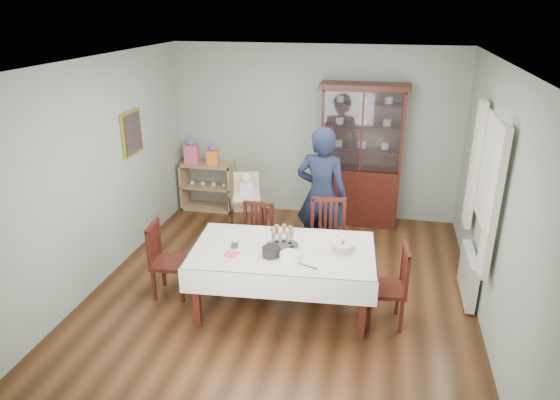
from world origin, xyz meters
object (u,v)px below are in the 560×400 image
(high_chair, at_px, (247,217))
(birthday_cake, at_px, (343,248))
(champagne_tray, at_px, (282,241))
(gift_bag_orange, at_px, (212,156))
(sideboard, at_px, (208,186))
(woman, at_px, (321,196))
(chair_end_left, at_px, (170,273))
(dining_table, at_px, (283,279))
(chair_far_left, at_px, (255,253))
(chair_far_right, at_px, (327,256))
(china_cabinet, at_px, (361,154))
(chair_end_right, at_px, (386,300))
(gift_bag_pink, at_px, (191,152))

(high_chair, bearing_deg, birthday_cake, -60.36)
(champagne_tray, bearing_deg, high_chair, 119.18)
(champagne_tray, height_order, gift_bag_orange, gift_bag_orange)
(sideboard, distance_m, woman, 2.56)
(birthday_cake, distance_m, gift_bag_orange, 3.50)
(chair_end_left, bearing_deg, gift_bag_orange, 2.40)
(dining_table, relative_size, chair_far_left, 2.28)
(sideboard, height_order, chair_far_right, chair_far_right)
(chair_far_right, bearing_deg, high_chair, 142.42)
(birthday_cake, bearing_deg, woman, 108.12)
(high_chair, bearing_deg, woman, -28.23)
(china_cabinet, bearing_deg, dining_table, -104.10)
(chair_end_left, xyz_separation_m, gift_bag_orange, (-0.35, 2.61, 0.68))
(sideboard, distance_m, chair_far_left, 2.34)
(chair_end_right, distance_m, woman, 1.70)
(dining_table, relative_size, gift_bag_orange, 6.37)
(gift_bag_pink, bearing_deg, champagne_tray, -51.43)
(chair_end_left, relative_size, chair_end_right, 0.99)
(chair_far_right, distance_m, chair_end_left, 1.93)
(dining_table, relative_size, champagne_tray, 5.81)
(champagne_tray, bearing_deg, dining_table, -65.98)
(woman, distance_m, gift_bag_orange, 2.40)
(champagne_tray, bearing_deg, gift_bag_pink, 128.57)
(china_cabinet, bearing_deg, champagne_tray, -104.88)
(gift_bag_pink, bearing_deg, chair_end_left, -74.75)
(sideboard, xyz_separation_m, champagne_tray, (1.81, -2.60, 0.43))
(gift_bag_orange, bearing_deg, china_cabinet, -0.04)
(chair_far_right, relative_size, woman, 0.55)
(chair_far_right, xyz_separation_m, birthday_cake, (0.24, -0.72, 0.51))
(chair_end_left, relative_size, gift_bag_pink, 2.21)
(chair_far_right, relative_size, chair_end_right, 1.11)
(chair_end_left, xyz_separation_m, high_chair, (0.54, 1.47, 0.15))
(dining_table, height_order, chair_far_left, chair_far_left)
(gift_bag_orange, bearing_deg, champagne_tray, -56.64)
(champagne_tray, xyz_separation_m, gift_bag_orange, (-1.70, 2.58, 0.12))
(dining_table, bearing_deg, woman, 79.07)
(dining_table, distance_m, china_cabinet, 2.82)
(dining_table, xyz_separation_m, chair_end_left, (-1.37, 0.03, -0.11))
(dining_table, distance_m, chair_far_right, 0.88)
(chair_end_right, height_order, woman, woman)
(chair_end_left, xyz_separation_m, chair_end_right, (2.51, -0.05, 0.00))
(china_cabinet, distance_m, birthday_cake, 2.60)
(champagne_tray, bearing_deg, birthday_cake, 0.55)
(chair_far_right, xyz_separation_m, gift_bag_orange, (-2.12, 1.86, 0.64))
(chair_end_left, bearing_deg, dining_table, -96.50)
(chair_far_left, bearing_deg, champagne_tray, -50.79)
(chair_far_left, xyz_separation_m, birthday_cake, (1.16, -0.67, 0.54))
(chair_end_right, distance_m, high_chair, 2.50)
(chair_end_left, bearing_deg, chair_far_left, -56.12)
(dining_table, relative_size, chair_end_left, 2.30)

